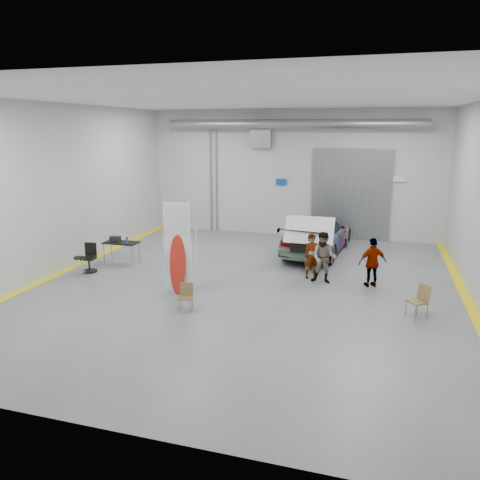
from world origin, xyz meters
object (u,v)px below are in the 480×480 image
(person_b, at_px, (324,258))
(folding_chair_far, at_px, (416,308))
(work_table, at_px, (120,242))
(surfboard_display, at_px, (177,255))
(shop_stool, at_px, (80,267))
(folding_chair_near, at_px, (186,303))
(office_chair, at_px, (90,259))
(sedan_car, at_px, (317,235))
(person_a, at_px, (312,256))
(person_c, at_px, (373,262))

(person_b, distance_m, folding_chair_far, 3.72)
(work_table, bearing_deg, surfboard_display, -35.60)
(folding_chair_far, bearing_deg, shop_stool, -128.20)
(folding_chair_near, bearing_deg, work_table, 127.06)
(surfboard_display, distance_m, work_table, 4.43)
(surfboard_display, xyz_separation_m, shop_stool, (-3.98, 0.52, -0.89))
(folding_chair_near, bearing_deg, office_chair, 140.82)
(person_b, bearing_deg, sedan_car, 104.66)
(person_a, height_order, work_table, person_a)
(folding_chair_far, distance_m, office_chair, 11.24)
(folding_chair_far, relative_size, office_chair, 0.93)
(person_c, bearing_deg, shop_stool, -15.06)
(folding_chair_near, relative_size, work_table, 0.60)
(work_table, bearing_deg, office_chair, -109.28)
(office_chair, bearing_deg, person_b, -1.32)
(office_chair, bearing_deg, work_table, 61.57)
(sedan_car, height_order, folding_chair_far, sedan_car)
(person_a, height_order, person_b, person_b)
(shop_stool, bearing_deg, person_a, 16.19)
(sedan_car, bearing_deg, surfboard_display, 66.47)
(folding_chair_far, relative_size, work_table, 0.72)
(sedan_car, height_order, person_b, person_b)
(person_c, xyz_separation_m, work_table, (-9.46, 0.10, 0.01))
(sedan_car, distance_m, folding_chair_far, 7.19)
(person_b, distance_m, shop_stool, 8.49)
(surfboard_display, bearing_deg, folding_chair_far, -3.65)
(person_b, bearing_deg, person_a, 142.52)
(sedan_car, relative_size, office_chair, 5.16)
(person_c, bearing_deg, folding_chair_near, 10.25)
(person_b, height_order, folding_chair_far, person_b)
(person_c, height_order, shop_stool, person_c)
(sedan_car, bearing_deg, shop_stool, 43.35)
(folding_chair_far, bearing_deg, surfboard_display, -125.36)
(surfboard_display, height_order, office_chair, surfboard_display)
(surfboard_display, bearing_deg, shop_stool, 168.49)
(folding_chair_near, relative_size, office_chair, 0.77)
(person_a, relative_size, person_c, 0.96)
(person_a, bearing_deg, person_b, -68.16)
(person_a, relative_size, shop_stool, 2.12)
(person_c, distance_m, folding_chair_near, 6.33)
(person_b, distance_m, folding_chair_near, 5.09)
(office_chair, bearing_deg, person_c, -2.10)
(person_a, relative_size, surfboard_display, 0.51)
(shop_stool, height_order, work_table, work_table)
(person_c, bearing_deg, person_a, -35.19)
(folding_chair_near, height_order, work_table, work_table)
(folding_chair_far, bearing_deg, work_table, -138.98)
(work_table, bearing_deg, person_a, 1.74)
(person_c, height_order, folding_chair_near, person_c)
(shop_stool, bearing_deg, surfboard_display, -7.48)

